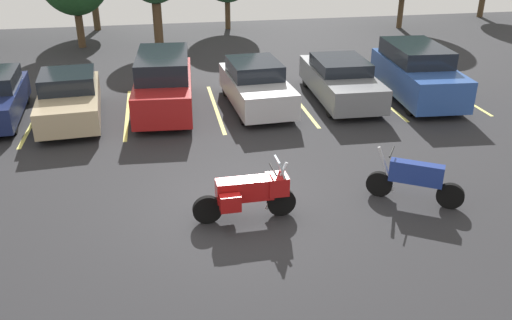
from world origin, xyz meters
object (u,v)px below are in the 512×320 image
car_tan (69,98)px  car_grey (340,80)px  motorcycle_second (415,179)px  car_blue (417,73)px  car_red (164,83)px  motorcycle_touring (249,192)px  car_silver (256,85)px

car_tan → car_grey: bearing=2.6°
motorcycle_second → car_blue: 7.84m
car_grey → car_red: bearing=179.5°
motorcycle_touring → motorcycle_second: 3.84m
car_tan → motorcycle_touring: bearing=-57.1°
motorcycle_second → car_silver: bearing=108.2°
motorcycle_touring → car_tan: car_tan is taller
motorcycle_touring → motorcycle_second: (3.84, 0.05, -0.06)m
car_silver → car_red: bearing=175.3°
car_silver → car_blue: car_blue is taller
motorcycle_touring → car_red: car_red is taller
car_tan → car_blue: bearing=0.6°
car_silver → car_grey: car_silver is taller
motorcycle_touring → car_silver: 7.36m
motorcycle_second → car_silver: car_silver is taller
car_silver → car_blue: bearing=-1.0°
car_tan → car_red: car_red is taller
car_red → car_silver: bearing=-4.7°
motorcycle_touring → car_red: bearing=101.8°
motorcycle_second → car_blue: bearing=64.3°
car_red → car_blue: size_ratio=1.00×
car_blue → car_red: bearing=177.7°
motorcycle_touring → motorcycle_second: bearing=0.8°
car_silver → motorcycle_touring: bearing=-101.6°
car_red → car_silver: (3.05, -0.25, -0.18)m
car_tan → car_red: 3.01m
car_tan → car_red: (2.97, 0.46, 0.20)m
motorcycle_second → car_grey: car_grey is taller
car_red → car_grey: size_ratio=1.00×
car_grey → motorcycle_touring: bearing=-121.5°
motorcycle_touring → car_grey: (4.53, 7.41, 0.07)m
motorcycle_touring → car_tan: 8.34m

